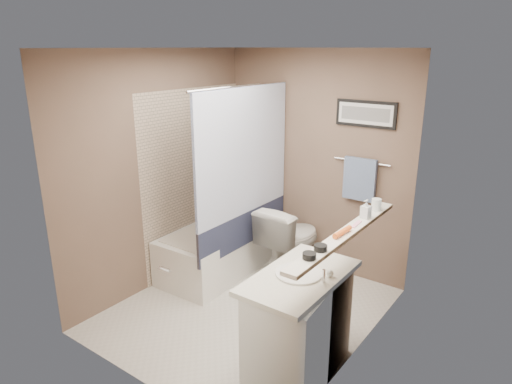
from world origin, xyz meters
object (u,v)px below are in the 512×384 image
Objects in this scene: toilet at (290,240)px; soap_bottle at (366,209)px; candle_bowl_near at (309,256)px; candle_bowl_far at (321,248)px; hair_brush_front at (342,232)px; glass_jar at (376,205)px; vanity at (299,328)px; bathtub at (222,248)px.

toilet is 5.42× the size of soap_bottle.
candle_bowl_near is 1.00× the size of candle_bowl_far.
hair_brush_front is at bearing 90.00° from candle_bowl_near.
toilet is at bearing 148.82° from soap_bottle.
soap_bottle is (0.00, 0.90, 0.06)m from candle_bowl_near.
soap_bottle is at bearing -90.00° from glass_jar.
vanity is at bearing -101.78° from glass_jar.
vanity is 5.96× the size of soap_bottle.
candle_bowl_far is at bearing -90.00° from soap_bottle.
candle_bowl_far is 0.90× the size of glass_jar.
glass_jar is (0.19, 0.89, 0.77)m from vanity.
glass_jar is (1.79, -0.11, 0.92)m from bathtub.
soap_bottle is (1.79, -0.33, 0.94)m from bathtub.
soap_bottle is at bearing 90.00° from hair_brush_front.
hair_brush_front reaches higher than candle_bowl_near.
soap_bottle reaches higher than candle_bowl_far.
glass_jar is at bearing 72.98° from vanity.
hair_brush_front is 2.20× the size of glass_jar.
bathtub is 16.67× the size of candle_bowl_far.
glass_jar is at bearing -5.47° from bathtub.
glass_jar is at bearing 90.00° from hair_brush_front.
bathtub is at bearing 157.27° from hair_brush_front.
glass_jar is (0.00, 0.63, 0.03)m from hair_brush_front.
soap_bottle is at bearing 69.31° from vanity.
hair_brush_front is at bearing -24.57° from bathtub.
bathtub is 2.04m from soap_bottle.
glass_jar reaches higher than hair_brush_front.
hair_brush_front is at bearing 136.99° from toilet.
candle_bowl_far is at bearing -90.00° from glass_jar.
candle_bowl_near is (1.09, -1.55, 0.73)m from toilet.
bathtub is 2.13m from hair_brush_front.
candle_bowl_far is 0.33m from hair_brush_front.
vanity is (1.60, -1.00, 0.15)m from bathtub.
candle_bowl_near is at bearing -36.35° from bathtub.
bathtub is at bearing 169.51° from soap_bottle.
candle_bowl_far is at bearing 129.42° from toilet.
hair_brush_front is 0.42m from soap_bottle.
candle_bowl_near reaches higher than toilet.
candle_bowl_far is (0.00, 0.15, 0.00)m from candle_bowl_near.
vanity is 10.00× the size of candle_bowl_far.
candle_bowl_far is at bearing -27.74° from vanity.
toilet reaches higher than bathtub.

